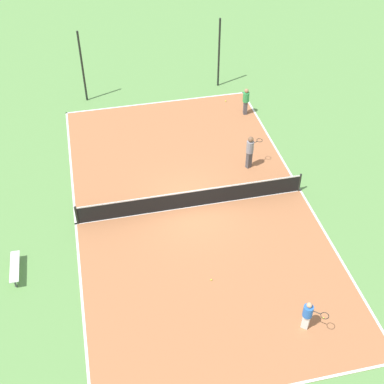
{
  "coord_description": "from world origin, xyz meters",
  "views": [
    {
      "loc": [
        -4.02,
        -17.97,
        16.6
      ],
      "look_at": [
        0.0,
        0.0,
        0.9
      ],
      "focal_mm": 50.0,
      "sensor_mm": 36.0,
      "label": 1
    }
  ],
  "objects_px": {
    "fence_post_back_right": "(219,53)",
    "fence_post_back_left": "(82,67)",
    "tennis_net": "(192,198)",
    "player_near_blue": "(308,314)",
    "tennis_ball_near_net": "(323,318)",
    "player_baseline_gray": "(250,150)",
    "tennis_ball_right_alley": "(211,280)",
    "player_far_green": "(246,100)",
    "bench": "(15,267)",
    "tennis_ball_far_baseline": "(226,101)"
  },
  "relations": [
    {
      "from": "player_far_green",
      "to": "tennis_ball_far_baseline",
      "type": "height_order",
      "value": "player_far_green"
    },
    {
      "from": "tennis_net",
      "to": "fence_post_back_left",
      "type": "xyz_separation_m",
      "value": [
        -4.06,
        10.74,
        1.64
      ]
    },
    {
      "from": "tennis_ball_right_alley",
      "to": "fence_post_back_right",
      "type": "xyz_separation_m",
      "value": [
        4.27,
        15.24,
        2.11
      ]
    },
    {
      "from": "player_baseline_gray",
      "to": "tennis_ball_right_alley",
      "type": "bearing_deg",
      "value": -141.3
    },
    {
      "from": "tennis_ball_right_alley",
      "to": "tennis_ball_near_net",
      "type": "distance_m",
      "value": 4.54
    },
    {
      "from": "player_far_green",
      "to": "bench",
      "type": "bearing_deg",
      "value": -46.46
    },
    {
      "from": "fence_post_back_left",
      "to": "fence_post_back_right",
      "type": "height_order",
      "value": "same"
    },
    {
      "from": "tennis_ball_right_alley",
      "to": "fence_post_back_left",
      "type": "bearing_deg",
      "value": 104.18
    },
    {
      "from": "fence_post_back_right",
      "to": "player_near_blue",
      "type": "bearing_deg",
      "value": -94.55
    },
    {
      "from": "player_near_blue",
      "to": "tennis_ball_right_alley",
      "type": "relative_size",
      "value": 20.32
    },
    {
      "from": "tennis_net",
      "to": "tennis_ball_right_alley",
      "type": "relative_size",
      "value": 155.48
    },
    {
      "from": "tennis_ball_near_net",
      "to": "fence_post_back_left",
      "type": "bearing_deg",
      "value": 112.65
    },
    {
      "from": "player_baseline_gray",
      "to": "tennis_ball_right_alley",
      "type": "distance_m",
      "value": 7.78
    },
    {
      "from": "player_near_blue",
      "to": "fence_post_back_right",
      "type": "bearing_deg",
      "value": 126.73
    },
    {
      "from": "tennis_net",
      "to": "player_far_green",
      "type": "bearing_deg",
      "value": 56.53
    },
    {
      "from": "tennis_net",
      "to": "player_baseline_gray",
      "type": "relative_size",
      "value": 5.76
    },
    {
      "from": "tennis_ball_right_alley",
      "to": "fence_post_back_left",
      "type": "relative_size",
      "value": 0.02
    },
    {
      "from": "tennis_ball_near_net",
      "to": "tennis_net",
      "type": "bearing_deg",
      "value": 115.45
    },
    {
      "from": "player_near_blue",
      "to": "fence_post_back_left",
      "type": "distance_m",
      "value": 19.38
    },
    {
      "from": "fence_post_back_left",
      "to": "tennis_ball_far_baseline",
      "type": "bearing_deg",
      "value": -14.07
    },
    {
      "from": "player_near_blue",
      "to": "tennis_ball_far_baseline",
      "type": "xyz_separation_m",
      "value": [
        1.4,
        16.11,
        -0.74
      ]
    },
    {
      "from": "bench",
      "to": "player_far_green",
      "type": "relative_size",
      "value": 1.05
    },
    {
      "from": "tennis_ball_far_baseline",
      "to": "tennis_ball_near_net",
      "type": "distance_m",
      "value": 15.93
    },
    {
      "from": "tennis_net",
      "to": "player_near_blue",
      "type": "xyz_separation_m",
      "value": [
        2.62,
        -7.4,
        0.27
      ]
    },
    {
      "from": "fence_post_back_left",
      "to": "tennis_ball_near_net",
      "type": "bearing_deg",
      "value": -67.35
    },
    {
      "from": "bench",
      "to": "player_near_blue",
      "type": "distance_m",
      "value": 11.6
    },
    {
      "from": "tennis_net",
      "to": "fence_post_back_right",
      "type": "height_order",
      "value": "fence_post_back_right"
    },
    {
      "from": "player_near_blue",
      "to": "fence_post_back_right",
      "type": "height_order",
      "value": "fence_post_back_right"
    },
    {
      "from": "tennis_net",
      "to": "tennis_ball_near_net",
      "type": "distance_m",
      "value": 7.99
    },
    {
      "from": "fence_post_back_left",
      "to": "player_baseline_gray",
      "type": "bearing_deg",
      "value": -48.36
    },
    {
      "from": "bench",
      "to": "player_baseline_gray",
      "type": "bearing_deg",
      "value": -67.42
    },
    {
      "from": "tennis_ball_far_baseline",
      "to": "fence_post_back_right",
      "type": "distance_m",
      "value": 2.92
    },
    {
      "from": "tennis_ball_near_net",
      "to": "player_baseline_gray",
      "type": "bearing_deg",
      "value": 89.88
    },
    {
      "from": "tennis_ball_right_alley",
      "to": "fence_post_back_right",
      "type": "height_order",
      "value": "fence_post_back_right"
    },
    {
      "from": "fence_post_back_right",
      "to": "fence_post_back_left",
      "type": "bearing_deg",
      "value": 180.0
    },
    {
      "from": "tennis_net",
      "to": "player_far_green",
      "type": "height_order",
      "value": "player_far_green"
    },
    {
      "from": "player_near_blue",
      "to": "fence_post_back_left",
      "type": "relative_size",
      "value": 0.32
    },
    {
      "from": "player_far_green",
      "to": "tennis_ball_near_net",
      "type": "xyz_separation_m",
      "value": [
        -1.31,
        -14.37,
        -0.89
      ]
    },
    {
      "from": "tennis_net",
      "to": "fence_post_back_right",
      "type": "bearing_deg",
      "value": 69.29
    },
    {
      "from": "player_near_blue",
      "to": "tennis_ball_right_alley",
      "type": "bearing_deg",
      "value": 175.51
    },
    {
      "from": "tennis_ball_far_baseline",
      "to": "player_baseline_gray",
      "type": "bearing_deg",
      "value": -95.05
    },
    {
      "from": "player_far_green",
      "to": "fence_post_back_left",
      "type": "distance_m",
      "value": 9.57
    },
    {
      "from": "fence_post_back_right",
      "to": "tennis_ball_far_baseline",
      "type": "bearing_deg",
      "value": -91.27
    },
    {
      "from": "player_near_blue",
      "to": "tennis_ball_near_net",
      "type": "height_order",
      "value": "player_near_blue"
    },
    {
      "from": "bench",
      "to": "tennis_ball_near_net",
      "type": "height_order",
      "value": "bench"
    },
    {
      "from": "bench",
      "to": "fence_post_back_right",
      "type": "distance_m",
      "value": 17.82
    },
    {
      "from": "player_near_blue",
      "to": "tennis_ball_near_net",
      "type": "xyz_separation_m",
      "value": [
        0.81,
        0.2,
        -0.74
      ]
    },
    {
      "from": "fence_post_back_left",
      "to": "player_near_blue",
      "type": "bearing_deg",
      "value": -69.79
    },
    {
      "from": "player_far_green",
      "to": "tennis_ball_near_net",
      "type": "height_order",
      "value": "player_far_green"
    },
    {
      "from": "player_far_green",
      "to": "player_near_blue",
      "type": "xyz_separation_m",
      "value": [
        -2.12,
        -14.56,
        -0.14
      ]
    }
  ]
}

